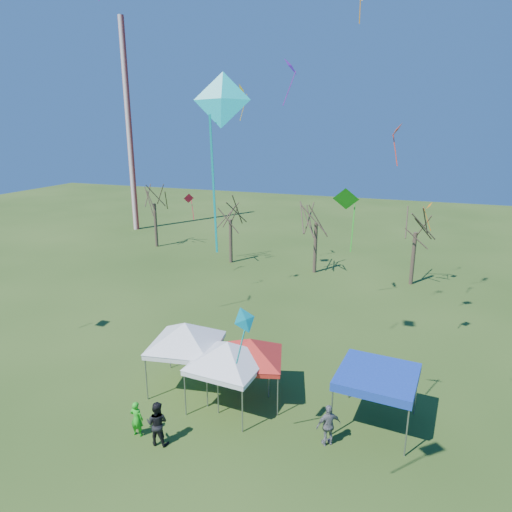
{
  "coord_description": "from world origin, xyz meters",
  "views": [
    {
      "loc": [
        6.2,
        -14.72,
        13.06
      ],
      "look_at": [
        -0.26,
        3.0,
        7.58
      ],
      "focal_mm": 32.0,
      "sensor_mm": 36.0,
      "label": 1
    }
  ],
  "objects": [
    {
      "name": "ground",
      "position": [
        0.0,
        0.0,
        0.0
      ],
      "size": [
        140.0,
        140.0,
        0.0
      ],
      "primitive_type": "plane",
      "color": "#294616",
      "rests_on": "ground"
    },
    {
      "name": "radio_mast",
      "position": [
        -28.0,
        34.0,
        12.5
      ],
      "size": [
        0.7,
        0.7,
        25.0
      ],
      "primitive_type": "cylinder",
      "color": "silver",
      "rests_on": "ground"
    },
    {
      "name": "tree_0",
      "position": [
        -20.85,
        27.38,
        6.49
      ],
      "size": [
        3.83,
        3.83,
        8.44
      ],
      "color": "#3D2D21",
      "rests_on": "ground"
    },
    {
      "name": "tree_1",
      "position": [
        -10.77,
        24.65,
        5.79
      ],
      "size": [
        3.42,
        3.42,
        7.54
      ],
      "color": "#3D2D21",
      "rests_on": "ground"
    },
    {
      "name": "tree_2",
      "position": [
        -2.37,
        24.38,
        6.29
      ],
      "size": [
        3.71,
        3.71,
        8.18
      ],
      "color": "#3D2D21",
      "rests_on": "ground"
    },
    {
      "name": "tree_3",
      "position": [
        6.03,
        24.04,
        6.08
      ],
      "size": [
        3.59,
        3.59,
        7.91
      ],
      "color": "#3D2D21",
      "rests_on": "ground"
    },
    {
      "name": "tent_white_west",
      "position": [
        -4.27,
        3.64,
        3.31
      ],
      "size": [
        4.59,
        4.59,
        4.1
      ],
      "rotation": [
        0.0,
        0.0,
        0.16
      ],
      "color": "gray",
      "rests_on": "ground"
    },
    {
      "name": "tent_white_mid",
      "position": [
        -1.58,
        2.76,
        3.17
      ],
      "size": [
        4.44,
        4.44,
        3.93
      ],
      "rotation": [
        0.0,
        0.0,
        -0.08
      ],
      "color": "gray",
      "rests_on": "ground"
    },
    {
      "name": "tent_red",
      "position": [
        -0.85,
        3.78,
        2.98
      ],
      "size": [
        4.03,
        4.03,
        3.7
      ],
      "rotation": [
        0.0,
        0.0,
        0.28
      ],
      "color": "gray",
      "rests_on": "ground"
    },
    {
      "name": "tent_blue",
      "position": [
        5.14,
        3.71,
        2.41
      ],
      "size": [
        3.61,
        3.61,
        2.62
      ],
      "rotation": [
        0.0,
        0.0,
        -0.09
      ],
      "color": "gray",
      "rests_on": "ground"
    },
    {
      "name": "person_green",
      "position": [
        -4.45,
        -0.58,
        0.82
      ],
      "size": [
        0.62,
        0.42,
        1.65
      ],
      "primitive_type": "imported",
      "rotation": [
        0.0,
        0.0,
        3.18
      ],
      "color": "green",
      "rests_on": "ground"
    },
    {
      "name": "person_grey",
      "position": [
        3.45,
        1.67,
        0.93
      ],
      "size": [
        1.15,
        1.02,
        1.87
      ],
      "primitive_type": "imported",
      "rotation": [
        0.0,
        0.0,
        3.78
      ],
      "color": "slate",
      "rests_on": "ground"
    },
    {
      "name": "person_dark",
      "position": [
        -3.33,
        -0.73,
        0.98
      ],
      "size": [
        1.05,
        0.87,
        1.97
      ],
      "primitive_type": "imported",
      "rotation": [
        0.0,
        0.0,
        3.27
      ],
      "color": "black",
      "rests_on": "ground"
    },
    {
      "name": "kite_13",
      "position": [
        -12.05,
        18.93,
        7.06
      ],
      "size": [
        0.9,
        0.89,
        2.25
      ],
      "rotation": [
        0.0,
        0.0,
        3.88
      ],
      "color": "red",
      "rests_on": "ground"
    },
    {
      "name": "kite_22",
      "position": [
        6.82,
        23.03,
        6.83
      ],
      "size": [
        0.77,
        0.79,
        2.42
      ],
      "rotation": [
        0.0,
        0.0,
        4.81
      ],
      "color": "orange",
      "rests_on": "ground"
    },
    {
      "name": "kite_5",
      "position": [
        2.29,
        -6.02,
        13.47
      ],
      "size": [
        1.23,
        0.72,
        3.77
      ],
      "rotation": [
        0.0,
        0.0,
        0.25
      ],
      "color": "#0CB5B6",
      "rests_on": "ground"
    },
    {
      "name": "kite_2",
      "position": [
        -8.3,
        21.8,
        15.64
      ],
      "size": [
        1.16,
        1.29,
        2.94
      ],
      "rotation": [
        0.0,
        0.0,
        2.2
      ],
      "color": "yellow",
      "rests_on": "ground"
    },
    {
      "name": "kite_11",
      "position": [
        -1.64,
        12.73,
        16.27
      ],
      "size": [
        0.95,
        1.32,
        2.74
      ],
      "rotation": [
        0.0,
        0.0,
        1.62
      ],
      "color": "purple",
      "rests_on": "ground"
    },
    {
      "name": "kite_1",
      "position": [
        0.43,
        -0.09,
        5.97
      ],
      "size": [
        0.97,
        1.16,
        2.3
      ],
      "rotation": [
        0.0,
        0.0,
        1.09
      ],
      "color": "#0CABB7",
      "rests_on": "ground"
    },
    {
      "name": "kite_18",
      "position": [
        4.79,
        8.53,
        12.75
      ],
      "size": [
        0.56,
        0.83,
        2.06
      ],
      "rotation": [
        0.0,
        0.0,
        4.65
      ],
      "color": "red",
      "rests_on": "ground"
    },
    {
      "name": "kite_27",
      "position": [
        3.66,
        1.72,
        10.45
      ],
      "size": [
        0.98,
        0.64,
        2.35
      ],
      "rotation": [
        0.0,
        0.0,
        3.18
      ],
      "color": "#199617",
      "rests_on": "ground"
    }
  ]
}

